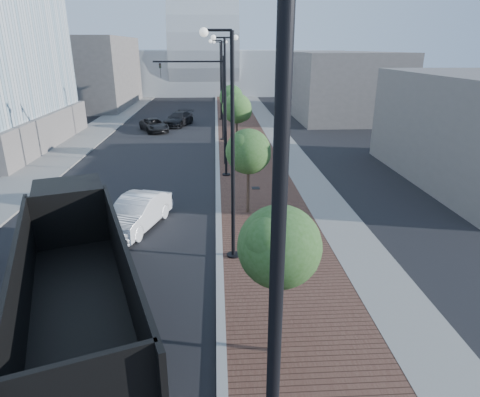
{
  "coord_description": "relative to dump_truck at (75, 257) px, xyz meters",
  "views": [
    {
      "loc": [
        -0.02,
        -5.87,
        8.55
      ],
      "look_at": [
        1.0,
        12.0,
        2.0
      ],
      "focal_mm": 31.01,
      "sensor_mm": 36.0,
      "label": 1
    }
  ],
  "objects": [
    {
      "name": "tree_2",
      "position": [
        6.76,
        19.49,
        2.46
      ],
      "size": [
        2.38,
        2.33,
        5.2
      ],
      "color": "#382619",
      "rests_on": "ground"
    },
    {
      "name": "dark_car_mid",
      "position": [
        -1.6,
        31.59,
        -0.88
      ],
      "size": [
        3.96,
        5.36,
        1.35
      ],
      "primitive_type": "imported",
      "rotation": [
        0.0,
        0.0,
        0.4
      ],
      "color": "black",
      "rests_on": "ground"
    },
    {
      "name": "sidewalk",
      "position": [
        8.62,
        32.47,
        -1.5
      ],
      "size": [
        7.0,
        140.0,
        0.12
      ],
      "primitive_type": "cube",
      "color": "#4C2D23",
      "rests_on": "ground"
    },
    {
      "name": "tree_0",
      "position": [
        6.76,
        -3.51,
        1.97
      ],
      "size": [
        2.34,
        2.28,
        4.68
      ],
      "color": "#382619",
      "rests_on": "ground"
    },
    {
      "name": "streetlight_1",
      "position": [
        5.61,
        2.47,
        2.78
      ],
      "size": [
        1.44,
        0.56,
        9.21
      ],
      "color": "black",
      "rests_on": "ground"
    },
    {
      "name": "utility_cover_1",
      "position": [
        7.52,
        0.47,
        -1.43
      ],
      "size": [
        0.5,
        0.5,
        0.02
      ],
      "primitive_type": "cube",
      "color": "black",
      "rests_on": "sidewalk"
    },
    {
      "name": "pedestrian",
      "position": [
        9.72,
        16.58,
        -0.76
      ],
      "size": [
        0.61,
        0.42,
        1.59
      ],
      "primitive_type": "imported",
      "rotation": [
        0.0,
        0.0,
        3.07
      ],
      "color": "black",
      "rests_on": "ground"
    },
    {
      "name": "curb",
      "position": [
        5.12,
        32.47,
        -1.49
      ],
      "size": [
        0.3,
        140.0,
        0.14
      ],
      "primitive_type": "cube",
      "color": "gray",
      "rests_on": "ground"
    },
    {
      "name": "west_sidewalk",
      "position": [
        -7.88,
        32.47,
        -1.5
      ],
      "size": [
        4.0,
        140.0,
        0.12
      ],
      "primitive_type": "cube",
      "color": "slate",
      "rests_on": "ground"
    },
    {
      "name": "tree_3",
      "position": [
        6.76,
        31.49,
        2.03
      ],
      "size": [
        2.52,
        2.49,
        4.84
      ],
      "color": "#382619",
      "rests_on": "ground"
    },
    {
      "name": "streetlight_4",
      "position": [
        5.72,
        38.47,
        3.26
      ],
      "size": [
        1.72,
        0.56,
        9.28
      ],
      "color": "black",
      "rests_on": "ground"
    },
    {
      "name": "tree_1",
      "position": [
        6.76,
        7.49,
        1.9
      ],
      "size": [
        2.4,
        2.36,
        4.66
      ],
      "color": "#382619",
      "rests_on": "ground"
    },
    {
      "name": "utility_cover_2",
      "position": [
        7.52,
        11.47,
        -1.43
      ],
      "size": [
        0.5,
        0.5,
        0.02
      ],
      "primitive_type": "cube",
      "color": "black",
      "rests_on": "sidewalk"
    },
    {
      "name": "streetlight_0",
      "position": [
        5.72,
        -9.53,
        3.26
      ],
      "size": [
        1.72,
        0.56,
        9.28
      ],
      "color": "black",
      "rests_on": "ground"
    },
    {
      "name": "white_sedan",
      "position": [
        1.06,
        5.92,
        -0.74
      ],
      "size": [
        3.16,
        5.25,
        1.63
      ],
      "primitive_type": "imported",
      "rotation": [
        0.0,
        0.0,
        -0.31
      ],
      "color": "white",
      "rests_on": "ground"
    },
    {
      "name": "streetlight_3",
      "position": [
        5.61,
        26.47,
        2.78
      ],
      "size": [
        1.44,
        0.56,
        9.21
      ],
      "color": "black",
      "rests_on": "ground"
    },
    {
      "name": "traffic_mast",
      "position": [
        4.82,
        17.47,
        3.42
      ],
      "size": [
        5.09,
        0.2,
        8.0
      ],
      "color": "black",
      "rests_on": "ground"
    },
    {
      "name": "commercial_block_ne",
      "position": [
        21.12,
        42.47,
        2.44
      ],
      "size": [
        12.0,
        22.0,
        8.0
      ],
      "primitive_type": "cube",
      "color": "#625C58",
      "rests_on": "ground"
    },
    {
      "name": "commercial_block_nw",
      "position": [
        -14.88,
        52.47,
        3.44
      ],
      "size": [
        14.0,
        20.0,
        10.0
      ],
      "primitive_type": "cube",
      "color": "#5E5854",
      "rests_on": "ground"
    },
    {
      "name": "streetlight_2",
      "position": [
        5.72,
        14.47,
        3.26
      ],
      "size": [
        1.72,
        0.56,
        9.28
      ],
      "color": "black",
      "rests_on": "ground"
    },
    {
      "name": "dark_car_far",
      "position": [
        0.74,
        35.01,
        -0.8
      ],
      "size": [
        3.64,
        5.66,
        1.53
      ],
      "primitive_type": "imported",
      "rotation": [
        0.0,
        0.0,
        -0.31
      ],
      "color": "black",
      "rests_on": "ground"
    },
    {
      "name": "convention_center",
      "position": [
        3.12,
        77.47,
        4.45
      ],
      "size": [
        50.0,
        30.0,
        50.0
      ],
      "color": "#AFB5B9",
      "rests_on": "ground"
    },
    {
      "name": "concrete_strip",
      "position": [
        11.32,
        32.47,
        -1.49
      ],
      "size": [
        2.4,
        140.0,
        0.13
      ],
      "primitive_type": "cube",
      "color": "slate",
      "rests_on": "ground"
    },
    {
      "name": "dump_truck",
      "position": [
        0.0,
        0.0,
        0.0
      ],
      "size": [
        7.07,
        13.82,
        3.7
      ],
      "rotation": [
        0.0,
        0.0,
        0.34
      ],
      "color": "black",
      "rests_on": "ground"
    }
  ]
}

